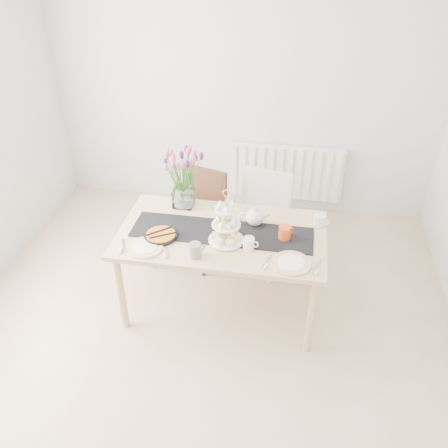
% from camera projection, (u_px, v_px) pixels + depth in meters
% --- Properties ---
extents(room_shell, '(4.50, 4.50, 4.50)m').
position_uv_depth(room_shell, '(192.00, 209.00, 2.91)').
color(room_shell, tan).
rests_on(room_shell, ground).
extents(radiator, '(1.20, 0.08, 0.60)m').
position_uv_depth(radiator, '(286.00, 172.00, 5.10)').
color(radiator, white).
rests_on(radiator, room_shell).
extents(dining_table, '(1.60, 0.90, 0.75)m').
position_uv_depth(dining_table, '(222.00, 241.00, 3.70)').
color(dining_table, tan).
rests_on(dining_table, ground).
extents(chair_brown, '(0.55, 0.55, 0.89)m').
position_uv_depth(chair_brown, '(199.00, 209.00, 4.36)').
color(chair_brown, '#3C2016').
rests_on(chair_brown, ground).
extents(chair_white, '(0.54, 0.54, 0.92)m').
position_uv_depth(chair_white, '(262.00, 214.00, 4.25)').
color(chair_white, silver).
rests_on(chair_white, ground).
extents(table_runner, '(1.40, 0.35, 0.01)m').
position_uv_depth(table_runner, '(222.00, 232.00, 3.65)').
color(table_runner, black).
rests_on(table_runner, dining_table).
extents(tulip_vase, '(0.60, 0.60, 0.51)m').
position_uv_depth(tulip_vase, '(182.00, 171.00, 3.80)').
color(tulip_vase, silver).
rests_on(tulip_vase, dining_table).
extents(cake_stand, '(0.27, 0.27, 0.39)m').
position_uv_depth(cake_stand, '(226.00, 229.00, 3.50)').
color(cake_stand, gold).
rests_on(cake_stand, dining_table).
extents(teapot, '(0.26, 0.22, 0.15)m').
position_uv_depth(teapot, '(255.00, 217.00, 3.70)').
color(teapot, white).
rests_on(teapot, dining_table).
extents(cream_jug, '(0.13, 0.13, 0.10)m').
position_uv_depth(cream_jug, '(319.00, 220.00, 3.71)').
color(cream_jug, silver).
rests_on(cream_jug, dining_table).
extents(tart_tin, '(0.25, 0.25, 0.03)m').
position_uv_depth(tart_tin, '(161.00, 236.00, 3.60)').
color(tart_tin, black).
rests_on(tart_tin, dining_table).
extents(mug_grey, '(0.13, 0.13, 0.11)m').
position_uv_depth(mug_grey, '(195.00, 250.00, 3.38)').
color(mug_grey, slate).
rests_on(mug_grey, dining_table).
extents(mug_white, '(0.08, 0.08, 0.10)m').
position_uv_depth(mug_white, '(249.00, 244.00, 3.46)').
color(mug_white, white).
rests_on(mug_white, dining_table).
extents(mug_orange, '(0.13, 0.13, 0.11)m').
position_uv_depth(mug_orange, '(285.00, 233.00, 3.56)').
color(mug_orange, '#D64517').
rests_on(mug_orange, dining_table).
extents(plate_left, '(0.34, 0.34, 0.01)m').
position_uv_depth(plate_left, '(145.00, 248.00, 3.49)').
color(plate_left, silver).
rests_on(plate_left, dining_table).
extents(plate_right, '(0.35, 0.35, 0.01)m').
position_uv_depth(plate_right, '(291.00, 263.00, 3.33)').
color(plate_right, silver).
rests_on(plate_right, dining_table).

